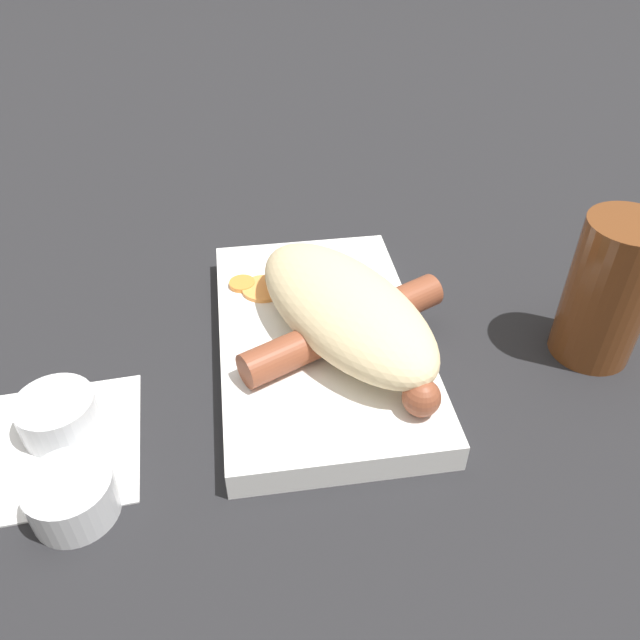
# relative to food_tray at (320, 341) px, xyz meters

# --- Properties ---
(ground_plane) EXTENTS (3.00, 3.00, 0.00)m
(ground_plane) POSITION_rel_food_tray_xyz_m (0.00, 0.00, -0.01)
(ground_plane) COLOR #232326
(food_tray) EXTENTS (0.26, 0.15, 0.02)m
(food_tray) POSITION_rel_food_tray_xyz_m (0.00, 0.00, 0.00)
(food_tray) COLOR white
(food_tray) RESTS_ON ground_plane
(bread_roll) EXTENTS (0.21, 0.16, 0.05)m
(bread_roll) POSITION_rel_food_tray_xyz_m (0.01, 0.02, 0.04)
(bread_roll) COLOR beige
(bread_roll) RESTS_ON food_tray
(sausage) EXTENTS (0.18, 0.17, 0.03)m
(sausage) POSITION_rel_food_tray_xyz_m (0.02, 0.02, 0.02)
(sausage) COLOR brown
(sausage) RESTS_ON food_tray
(pickled_veggies) EXTENTS (0.06, 0.06, 0.00)m
(pickled_veggies) POSITION_rel_food_tray_xyz_m (-0.07, -0.04, 0.01)
(pickled_veggies) COLOR orange
(pickled_veggies) RESTS_ON food_tray
(napkin) EXTENTS (0.12, 0.12, 0.00)m
(napkin) POSITION_rel_food_tray_xyz_m (0.07, -0.19, -0.01)
(napkin) COLOR white
(napkin) RESTS_ON ground_plane
(condiment_cup_near) EXTENTS (0.05, 0.05, 0.03)m
(condiment_cup_near) POSITION_rel_food_tray_xyz_m (0.05, -0.19, 0.00)
(condiment_cup_near) COLOR silver
(condiment_cup_near) RESTS_ON ground_plane
(condiment_cup_far) EXTENTS (0.05, 0.05, 0.03)m
(condiment_cup_far) POSITION_rel_food_tray_xyz_m (0.12, -0.17, 0.00)
(condiment_cup_far) COLOR silver
(condiment_cup_far) RESTS_ON ground_plane
(drink_glass) EXTENTS (0.06, 0.06, 0.12)m
(drink_glass) POSITION_rel_food_tray_xyz_m (0.03, 0.21, 0.05)
(drink_glass) COLOR brown
(drink_glass) RESTS_ON ground_plane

